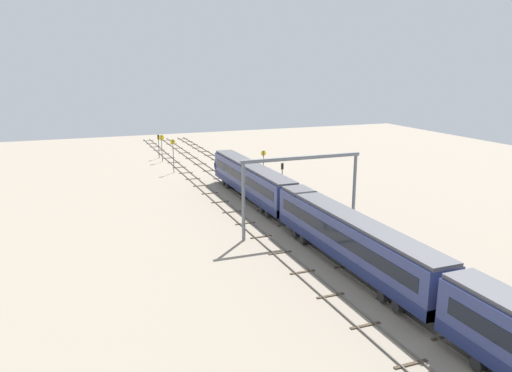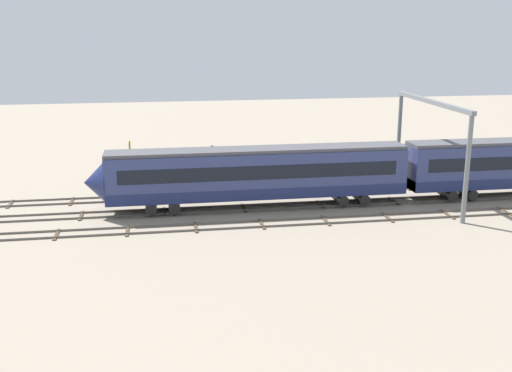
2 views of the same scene
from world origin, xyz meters
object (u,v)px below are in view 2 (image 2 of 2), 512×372
object	(u,v)px
signal_light_trackside_departure	(212,161)
speed_sign_far_trackside	(130,160)
relay_cabinet	(284,176)
overhead_gantry	(431,129)

from	to	relation	value
signal_light_trackside_departure	speed_sign_far_trackside	bearing A→B (deg)	0.33
speed_sign_far_trackside	relay_cabinet	world-z (taller)	speed_sign_far_trackside
signal_light_trackside_departure	relay_cabinet	distance (m)	7.14
overhead_gantry	signal_light_trackside_departure	distance (m)	18.87
overhead_gantry	relay_cabinet	size ratio (longest dim) A/B	8.29
speed_sign_far_trackside	relay_cabinet	distance (m)	14.15
overhead_gantry	speed_sign_far_trackside	size ratio (longest dim) A/B	2.86
overhead_gantry	signal_light_trackside_departure	bearing A→B (deg)	-17.85
overhead_gantry	relay_cabinet	xyz separation A→B (m)	(10.88, -6.83, -5.24)
overhead_gantry	signal_light_trackside_departure	world-z (taller)	overhead_gantry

